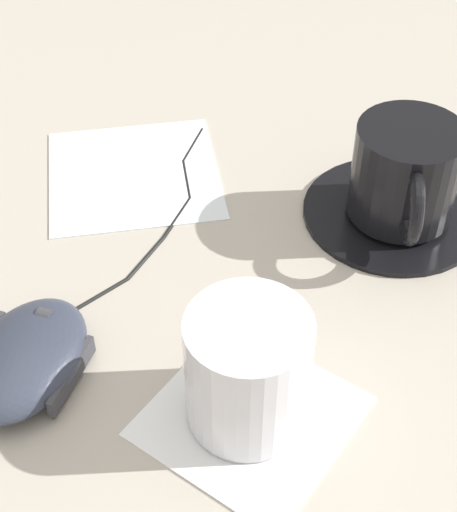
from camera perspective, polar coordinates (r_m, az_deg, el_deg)
The scene contains 8 objects.
ground_plane at distance 0.55m, azimuth -2.23°, elevation -2.33°, with size 3.00×3.00×0.00m, color #B2A899.
saucer at distance 0.62m, azimuth 11.81°, elevation 3.21°, with size 0.14×0.14×0.01m, color black.
coffee_cup at distance 0.59m, azimuth 12.76°, elevation 5.84°, with size 0.08×0.11×0.07m.
computer_mouse at distance 0.50m, azimuth -14.56°, elevation -7.21°, with size 0.07×0.10×0.03m.
mouse_cable at distance 0.61m, azimuth -4.83°, elevation 3.08°, with size 0.03×0.24×0.00m.
napkin_under_glass at distance 0.48m, azimuth 1.60°, elevation -11.54°, with size 0.11×0.11×0.00m, color white.
drinking_glass at distance 0.45m, azimuth 1.41°, elevation -8.30°, with size 0.07×0.07×0.08m, color silver.
napkin_spare at distance 0.65m, azimuth -6.91°, elevation 5.96°, with size 0.14×0.14×0.00m, color white.
Camera 1 is at (-0.16, 0.35, 0.40)m, focal length 55.00 mm.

